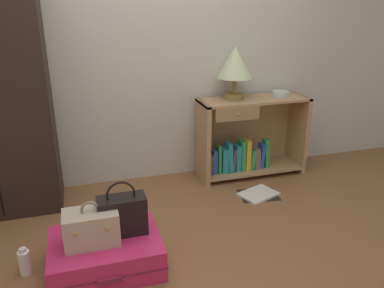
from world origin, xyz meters
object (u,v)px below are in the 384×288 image
bottle (25,262)px  open_book_on_floor (258,194)px  bowl (281,94)px  train_case (91,227)px  handbag (122,214)px  bookshelf (248,139)px  table_lamp (235,64)px  suitcase_large (106,253)px

bottle → open_book_on_floor: size_ratio=0.49×
bowl → train_case: bowl is taller
handbag → open_book_on_floor: handbag is taller
bowl → handbag: 1.97m
train_case → handbag: handbag is taller
bookshelf → open_book_on_floor: (-0.09, -0.46, -0.34)m
bookshelf → table_lamp: table_lamp is taller
train_case → bottle: (-0.41, 0.10, -0.23)m
bookshelf → handbag: size_ratio=2.86×
bookshelf → train_case: bookshelf is taller
bowl → bottle: size_ratio=0.86×
suitcase_large → train_case: train_case is taller
suitcase_large → open_book_on_floor: 1.48m
open_book_on_floor → table_lamp: bearing=97.4°
table_lamp → bottle: table_lamp is taller
table_lamp → handbag: 1.72m
handbag → bowl: bearing=31.9°
suitcase_large → train_case: size_ratio=2.11×
bookshelf → open_book_on_floor: bookshelf is taller
suitcase_large → handbag: bearing=17.9°
open_book_on_floor → handbag: bearing=-155.5°
bookshelf → train_case: bearing=-144.5°
handbag → bottle: (-0.60, 0.04, -0.25)m
table_lamp → open_book_on_floor: bearing=-82.6°
bowl → bottle: bowl is taller
bowl → handbag: bowl is taller
table_lamp → bowl: size_ratio=2.99×
table_lamp → train_case: 1.90m
table_lamp → bottle: 2.26m
bookshelf → handbag: bookshelf is taller
bowl → open_book_on_floor: size_ratio=0.42×
open_book_on_floor → bowl: bearing=48.7°
bottle → suitcase_large: bearing=-9.5°
table_lamp → open_book_on_floor: table_lamp is taller
handbag → open_book_on_floor: 1.39m
table_lamp → train_case: size_ratio=1.46×
handbag → train_case: bearing=-163.3°
suitcase_large → open_book_on_floor: bearing=23.9°
bowl → train_case: 2.16m
handbag → bottle: bearing=176.1°
bowl → suitcase_large: size_ratio=0.23×
bottle → handbag: bearing=-3.9°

